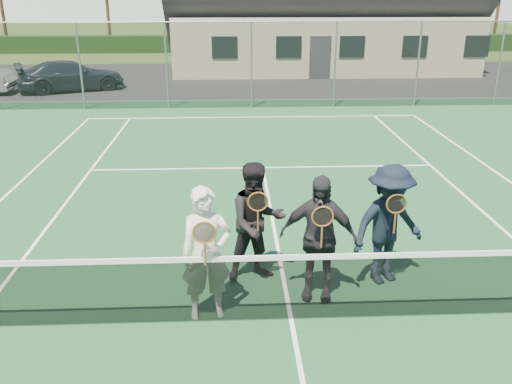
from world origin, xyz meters
TOP-DOWN VIEW (x-y plane):
  - ground at (0.00, 20.00)m, footprint 220.00×220.00m
  - court_surface at (0.00, 0.00)m, footprint 30.00×30.00m
  - tarmac_carpark at (-4.00, 20.00)m, footprint 40.00×12.00m
  - hedge_row at (0.00, 32.00)m, footprint 40.00×1.20m
  - car_c at (-7.47, 17.39)m, footprint 4.66×3.27m
  - court_markings at (0.00, 0.00)m, footprint 11.03×23.83m
  - tennis_net at (0.00, 0.00)m, footprint 11.68×0.08m
  - perimeter_fence at (0.00, 13.50)m, footprint 30.07×0.07m
  - player_a at (-1.09, 0.15)m, footprint 0.72×0.55m
  - player_b at (-0.39, 1.12)m, footprint 1.04×0.91m
  - player_c at (0.41, 0.57)m, footprint 1.13×0.69m
  - player_d at (1.48, 0.96)m, footprint 1.33×1.05m

SIDE VIEW (x-z plane):
  - ground at x=0.00m, z-range 0.00..0.00m
  - tarmac_carpark at x=-4.00m, z-range 0.00..0.01m
  - court_surface at x=0.00m, z-range 0.00..0.02m
  - court_markings at x=0.00m, z-range 0.02..0.03m
  - tennis_net at x=0.00m, z-range -0.01..1.09m
  - hedge_row at x=0.00m, z-range 0.00..1.10m
  - car_c at x=-7.47m, z-range 0.00..1.25m
  - player_d at x=1.48m, z-range 0.02..1.82m
  - player_b at x=-0.39m, z-range 0.02..1.82m
  - player_c at x=0.41m, z-range 0.02..1.82m
  - player_a at x=-1.09m, z-range 0.02..1.82m
  - perimeter_fence at x=0.00m, z-range 0.01..3.03m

